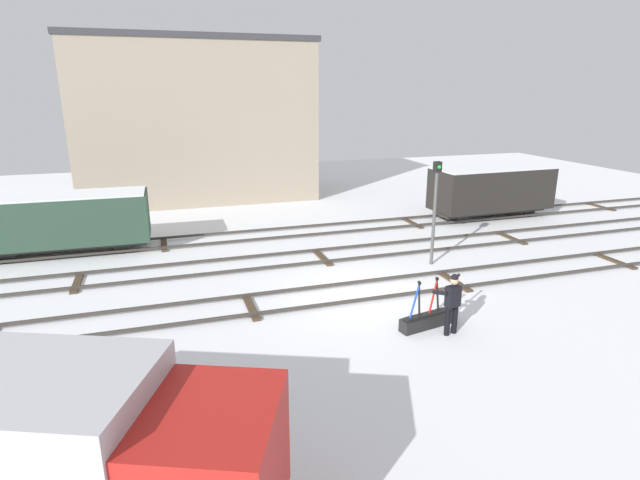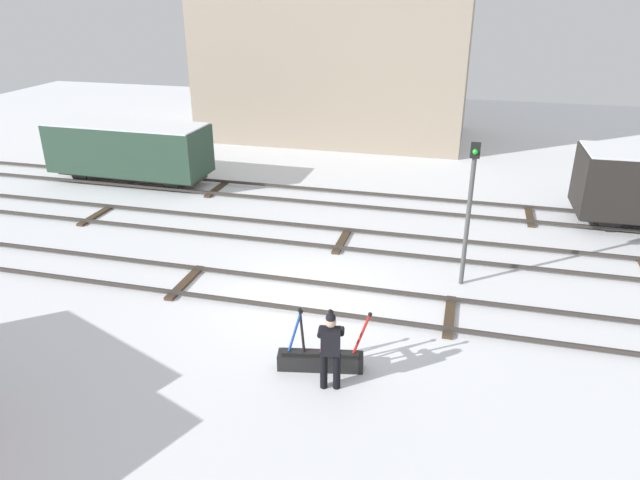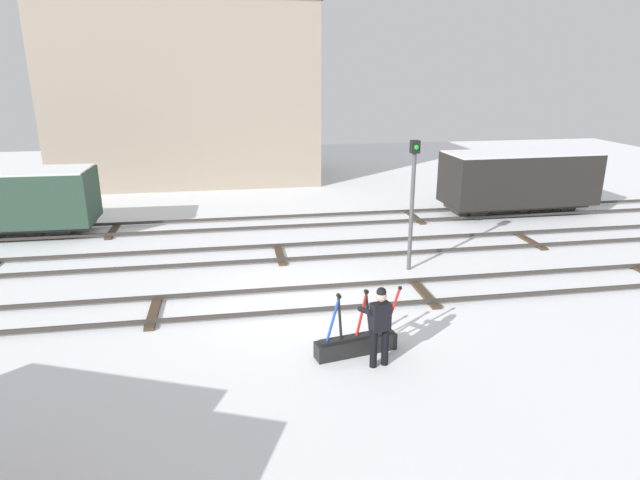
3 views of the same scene
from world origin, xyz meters
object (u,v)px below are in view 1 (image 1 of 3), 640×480
delivery_truck (52,453)px  signal_post (435,203)px  switch_lever_frame (429,318)px  freight_car_back_track (64,220)px  freight_car_far_end (491,189)px  rail_worker (452,300)px

delivery_truck → signal_post: 14.68m
switch_lever_frame → delivery_truck: size_ratio=0.30×
delivery_truck → freight_car_back_track: 15.07m
switch_lever_frame → freight_car_back_track: bearing=124.8°
freight_car_far_end → delivery_truck: bearing=-141.6°
signal_post → delivery_truck: bearing=-140.4°
delivery_truck → signal_post: size_ratio=1.65×
switch_lever_frame → freight_car_far_end: size_ratio=0.31×
rail_worker → signal_post: (2.40, 5.19, 1.41)m
switch_lever_frame → rail_worker: bearing=-69.0°
switch_lever_frame → freight_car_back_track: (-10.54, 10.23, 1.14)m
delivery_truck → signal_post: (11.29, 9.35, 0.77)m
rail_worker → freight_car_far_end: freight_car_far_end is taller
signal_post → freight_car_far_end: signal_post is taller
switch_lever_frame → freight_car_back_track: 14.73m
rail_worker → freight_car_back_track: 15.31m
switch_lever_frame → rail_worker: 0.96m
signal_post → freight_car_far_end: 8.64m
rail_worker → freight_car_back_track: freight_car_back_track is taller
rail_worker → freight_car_far_end: size_ratio=0.28×
signal_post → freight_car_far_end: size_ratio=0.63×
signal_post → freight_car_back_track: (-13.28, 5.58, -0.98)m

